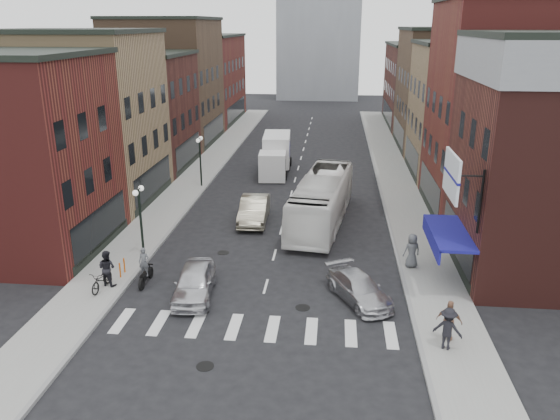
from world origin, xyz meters
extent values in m
plane|color=black|center=(0.00, 0.00, 0.00)|extent=(160.00, 160.00, 0.00)
cube|color=gray|center=(-8.50, 22.00, 0.07)|extent=(3.00, 74.00, 0.15)
cube|color=gray|center=(8.50, 22.00, 0.07)|extent=(3.00, 74.00, 0.15)
cube|color=gray|center=(-7.00, 22.00, 0.00)|extent=(0.20, 74.00, 0.16)
cube|color=gray|center=(7.00, 22.00, 0.00)|extent=(0.20, 74.00, 0.16)
cube|color=silver|center=(0.00, -3.00, 0.00)|extent=(12.00, 2.20, 0.01)
cube|color=maroon|center=(-15.00, 4.50, 5.50)|extent=(10.00, 9.00, 11.00)
cube|color=black|center=(-10.02, 4.50, 1.60)|extent=(0.08, 7.20, 2.20)
cube|color=#9D7F56|center=(-15.00, 14.00, 6.00)|extent=(10.00, 10.00, 12.00)
cube|color=black|center=(-10.02, 14.00, 1.60)|extent=(0.08, 8.00, 2.20)
cube|color=black|center=(-15.00, 14.00, 12.15)|extent=(10.30, 10.20, 0.30)
cube|color=#401A17|center=(-15.00, 24.00, 5.00)|extent=(10.00, 10.00, 10.00)
cube|color=black|center=(-10.02, 24.00, 1.60)|extent=(0.08, 8.00, 2.20)
cube|color=black|center=(-15.00, 24.00, 10.15)|extent=(10.30, 10.20, 0.30)
cube|color=brown|center=(-15.00, 35.00, 6.50)|extent=(10.00, 12.00, 13.00)
cube|color=black|center=(-10.02, 35.00, 1.60)|extent=(0.08, 9.60, 2.20)
cube|color=black|center=(-15.00, 35.00, 13.15)|extent=(10.30, 12.20, 0.30)
cube|color=maroon|center=(-15.00, 49.00, 5.50)|extent=(10.00, 16.00, 11.00)
cube|color=black|center=(-10.02, 49.00, 1.60)|extent=(0.08, 12.80, 2.20)
cube|color=black|center=(-15.00, 49.00, 11.15)|extent=(10.30, 16.20, 0.30)
cube|color=black|center=(10.02, 4.50, 1.60)|extent=(0.08, 7.20, 2.20)
cube|color=maroon|center=(15.00, 14.00, 7.00)|extent=(10.00, 10.00, 14.00)
cube|color=black|center=(10.02, 14.00, 1.60)|extent=(0.08, 8.00, 2.20)
cube|color=#9D7F56|center=(15.00, 24.00, 5.50)|extent=(10.00, 10.00, 11.00)
cube|color=black|center=(10.02, 24.00, 1.60)|extent=(0.08, 8.00, 2.20)
cube|color=black|center=(15.00, 24.00, 11.15)|extent=(10.30, 10.20, 0.30)
cube|color=brown|center=(15.00, 35.00, 6.00)|extent=(10.00, 12.00, 12.00)
cube|color=black|center=(10.02, 35.00, 1.60)|extent=(0.08, 9.60, 2.20)
cube|color=black|center=(15.00, 35.00, 12.15)|extent=(10.30, 12.20, 0.30)
cube|color=#401A17|center=(15.00, 49.00, 5.00)|extent=(10.00, 16.00, 10.00)
cube|color=black|center=(10.02, 49.00, 1.60)|extent=(0.08, 12.80, 2.20)
cube|color=black|center=(15.00, 49.00, 10.15)|extent=(10.30, 16.20, 0.30)
cube|color=navy|center=(9.10, 2.50, 2.70)|extent=(1.80, 5.00, 0.15)
cube|color=navy|center=(8.25, 2.50, 2.35)|extent=(0.10, 5.00, 0.70)
cylinder|color=black|center=(9.90, 0.50, 5.00)|extent=(0.12, 0.12, 3.00)
cylinder|color=black|center=(9.20, 0.50, 6.20)|extent=(1.40, 0.08, 0.08)
cube|color=silver|center=(8.50, 0.50, 6.20)|extent=(0.12, 3.00, 2.00)
cylinder|color=black|center=(-7.40, 4.00, 2.00)|extent=(0.14, 0.14, 4.00)
cylinder|color=black|center=(-7.40, 4.00, 4.00)|extent=(0.06, 0.90, 0.06)
sphere|color=white|center=(-7.40, 3.55, 3.95)|extent=(0.32, 0.32, 0.32)
sphere|color=white|center=(-7.40, 4.45, 3.95)|extent=(0.32, 0.32, 0.32)
cylinder|color=black|center=(-7.40, 18.00, 2.00)|extent=(0.14, 0.14, 4.00)
cylinder|color=black|center=(-7.40, 18.00, 4.00)|extent=(0.06, 0.90, 0.06)
sphere|color=white|center=(-7.40, 17.55, 3.95)|extent=(0.32, 0.32, 0.32)
sphere|color=white|center=(-7.40, 18.45, 3.95)|extent=(0.32, 0.32, 0.32)
cylinder|color=#D8590C|center=(-7.60, 1.00, 0.55)|extent=(0.08, 0.08, 0.80)
cylinder|color=#D8590C|center=(-7.60, 1.60, 0.55)|extent=(0.08, 0.08, 0.80)
cube|color=silver|center=(-1.89, 20.62, 1.25)|extent=(2.37, 2.54, 2.31)
cube|color=black|center=(-1.89, 20.62, 1.48)|extent=(2.33, 1.44, 1.02)
cube|color=silver|center=(-1.89, 24.13, 1.94)|extent=(2.62, 4.95, 2.68)
cube|color=navy|center=(-1.89, 24.13, 1.94)|extent=(2.46, 2.00, 1.11)
cube|color=black|center=(-1.89, 23.94, 0.42)|extent=(2.43, 6.12, 0.32)
cylinder|color=black|center=(-2.95, 20.80, 0.42)|extent=(0.26, 0.83, 0.83)
cylinder|color=black|center=(-0.83, 20.80, 0.42)|extent=(0.26, 0.83, 0.83)
cylinder|color=black|center=(-2.95, 23.94, 0.42)|extent=(0.26, 0.83, 0.83)
cylinder|color=black|center=(-0.83, 23.94, 0.42)|extent=(0.26, 0.83, 0.83)
cylinder|color=black|center=(-2.95, 25.79, 0.42)|extent=(0.26, 0.83, 0.83)
cylinder|color=black|center=(-0.83, 25.79, 0.42)|extent=(0.26, 0.83, 0.83)
cylinder|color=black|center=(-6.13, 1.38, 0.30)|extent=(0.13, 0.60, 0.60)
cylinder|color=black|center=(-6.13, 0.02, 0.30)|extent=(0.13, 0.60, 0.60)
cube|color=black|center=(-6.13, 0.70, 0.50)|extent=(0.26, 1.09, 0.32)
cube|color=black|center=(-6.13, 1.20, 0.86)|extent=(0.50, 0.07, 0.05)
imported|color=#515358|center=(-6.13, 0.61, 1.25)|extent=(0.56, 0.37, 1.50)
imported|color=white|center=(2.53, 10.59, 1.62)|extent=(4.27, 11.92, 3.25)
imported|color=silver|center=(-3.31, -0.37, 0.77)|extent=(2.25, 4.66, 1.53)
imported|color=#A69F87|center=(-1.96, 10.43, 0.83)|extent=(1.95, 5.12, 1.67)
imported|color=#B3B2B7|center=(4.63, 0.00, 0.64)|extent=(3.62, 4.70, 1.27)
imported|color=black|center=(-7.98, -0.38, 0.66)|extent=(0.84, 1.98, 1.01)
imported|color=black|center=(-7.87, 0.09, 1.08)|extent=(1.00, 0.73, 1.86)
imported|color=black|center=(8.00, -4.00, 1.05)|extent=(1.30, 0.97, 1.80)
imported|color=#95654B|center=(8.18, -3.37, 1.05)|extent=(1.18, 0.89, 1.80)
imported|color=#505357|center=(7.56, 3.83, 1.09)|extent=(1.06, 0.85, 1.88)
camera|label=1|loc=(3.22, -23.70, 12.64)|focal=35.00mm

